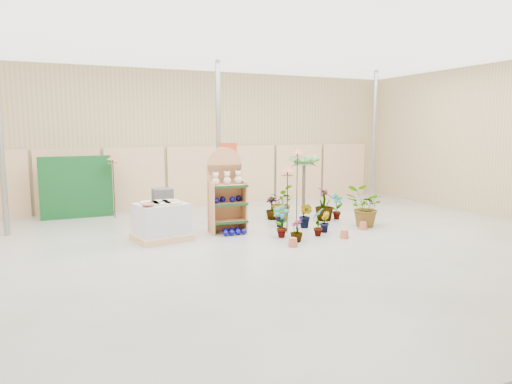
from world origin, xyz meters
The scene contains 24 objects.
room centered at (0.00, 0.91, 2.21)m, with size 15.20×12.10×4.70m.
display_shelf centered at (-0.43, 1.74, 0.98)m, with size 0.94×0.65×2.14m.
teddy_bears centered at (-0.40, 1.64, 1.35)m, with size 0.79×0.20×0.33m.
gazing_balls_shelf centered at (-0.43, 1.62, 0.84)m, with size 0.79×0.27×0.15m.
gazing_balls_floor centered at (-0.39, 1.32, 0.07)m, with size 0.63×0.39×0.15m.
pallet_stack centered at (-2.12, 1.49, 0.44)m, with size 1.40×1.24×0.91m.
charcoal_planters centered at (-1.83, 3.12, 0.42)m, with size 0.80×0.50×1.00m.
trellis_stock centered at (-3.80, 5.20, 0.90)m, with size 2.00×0.30×1.80m, color #0D4218.
offer_sign centered at (0.10, 2.98, 1.57)m, with size 0.50×0.08×2.20m.
bird_table_front centered at (0.90, 0.94, 1.56)m, with size 0.34×0.34×1.69m.
bird_table_right centered at (1.76, 2.00, 1.91)m, with size 0.34×0.34×2.06m.
bird_table_back centered at (-2.81, 4.67, 1.71)m, with size 0.34×0.34×1.85m.
palm centered at (2.56, 3.03, 1.62)m, with size 0.70×0.70×1.88m.
potted_plant_0 centered at (0.55, 0.58, 0.40)m, with size 0.42×0.28×0.79m, color #438139.
potted_plant_1 centered at (1.62, 1.26, 0.33)m, with size 0.37×0.29×0.66m, color #438139.
potted_plant_3 centered at (2.61, 1.92, 0.47)m, with size 0.53×0.53×0.94m, color #438139.
potted_plant_4 centered at (3.02, 1.92, 0.38)m, with size 0.40×0.27×0.76m, color #438139.
potted_plant_5 centered at (1.05, 1.68, 0.28)m, with size 0.31×0.25×0.56m, color #438139.
potted_plant_6 centered at (1.56, 2.64, 0.48)m, with size 0.87×0.75×0.96m, color #438139.
potted_plant_7 centered at (0.69, 0.06, 0.26)m, with size 0.29×0.29×0.52m, color #438139.
potted_plant_8 centered at (1.45, 0.36, 0.35)m, with size 0.37×0.25×0.69m, color #438139.
potted_plant_9 centered at (1.81, 0.64, 0.26)m, with size 0.29×0.23×0.53m, color #438139.
potted_plant_10 centered at (3.13, 0.80, 0.53)m, with size 0.95×0.83×1.06m, color #438139.
potted_plant_11 centered at (1.31, 2.64, 0.33)m, with size 0.37×0.37×0.65m, color #438139.
Camera 1 is at (-4.31, -8.97, 2.61)m, focal length 32.00 mm.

